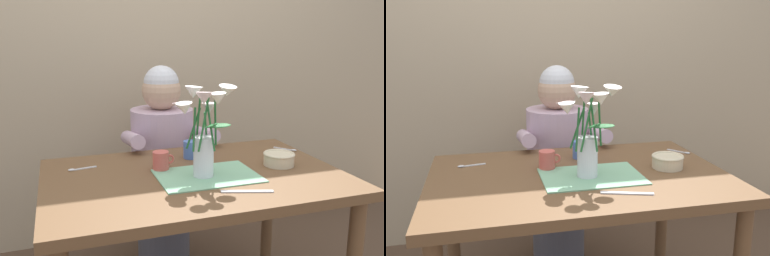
{
  "view_description": "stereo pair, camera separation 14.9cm",
  "coord_description": "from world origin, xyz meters",
  "views": [
    {
      "loc": [
        -0.51,
        -1.49,
        1.29
      ],
      "look_at": [
        0.01,
        0.05,
        0.92
      ],
      "focal_mm": 38.17,
      "sensor_mm": 36.0,
      "label": 1
    },
    {
      "loc": [
        -0.37,
        -1.53,
        1.29
      ],
      "look_at": [
        0.01,
        0.05,
        0.92
      ],
      "focal_mm": 38.17,
      "sensor_mm": 36.0,
      "label": 2
    }
  ],
  "objects": [
    {
      "name": "seated_person",
      "position": [
        0.02,
        0.62,
        0.56
      ],
      "size": [
        0.45,
        0.47,
        1.14
      ],
      "rotation": [
        0.0,
        0.0,
        -0.07
      ],
      "color": "#4C4C56",
      "rests_on": "ground_plane"
    },
    {
      "name": "ceramic_mug",
      "position": [
        -0.12,
        0.09,
        0.78
      ],
      "size": [
        0.09,
        0.07,
        0.08
      ],
      "color": "#CC564C",
      "rests_on": "dining_table"
    },
    {
      "name": "spoon_0",
      "position": [
        -0.45,
        0.2,
        0.74
      ],
      "size": [
        0.12,
        0.04,
        0.01
      ],
      "color": "silver",
      "rests_on": "dining_table"
    },
    {
      "name": "striped_placemat",
      "position": [
        0.04,
        -0.05,
        0.74
      ],
      "size": [
        0.4,
        0.28,
        0.0
      ],
      "primitive_type": "cube",
      "color": "#7AB289",
      "rests_on": "dining_table"
    },
    {
      "name": "dinner_knife",
      "position": [
        0.12,
        -0.25,
        0.74
      ],
      "size": [
        0.19,
        0.07,
        0.0
      ],
      "primitive_type": "cube",
      "rotation": [
        0.0,
        0.0,
        -0.31
      ],
      "color": "silver",
      "rests_on": "dining_table"
    },
    {
      "name": "dining_table",
      "position": [
        0.0,
        0.0,
        0.64
      ],
      "size": [
        1.2,
        0.8,
        0.74
      ],
      "color": "brown",
      "rests_on": "ground_plane"
    },
    {
      "name": "ceramic_bowl",
      "position": [
        0.38,
        -0.01,
        0.77
      ],
      "size": [
        0.14,
        0.14,
        0.06
      ],
      "color": "beige",
      "rests_on": "dining_table"
    },
    {
      "name": "spoon_1",
      "position": [
        0.55,
        0.18,
        0.74
      ],
      "size": [
        0.08,
        0.1,
        0.01
      ],
      "color": "silver",
      "rests_on": "dining_table"
    },
    {
      "name": "tea_cup",
      "position": [
        0.06,
        0.21,
        0.78
      ],
      "size": [
        0.09,
        0.07,
        0.08
      ],
      "color": "#476BB7",
      "rests_on": "dining_table"
    },
    {
      "name": "flower_vase",
      "position": [
        0.02,
        -0.04,
        0.95
      ],
      "size": [
        0.27,
        0.24,
        0.37
      ],
      "color": "silver",
      "rests_on": "dining_table"
    },
    {
      "name": "wood_panel_backdrop",
      "position": [
        0.0,
        1.05,
        1.25
      ],
      "size": [
        4.0,
        0.1,
        2.5
      ],
      "primitive_type": "cube",
      "color": "tan",
      "rests_on": "ground_plane"
    }
  ]
}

